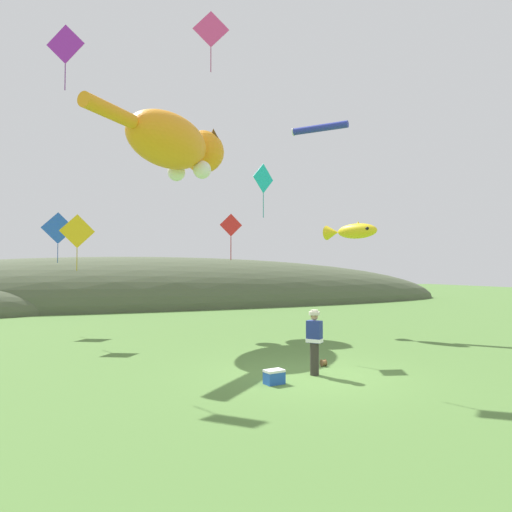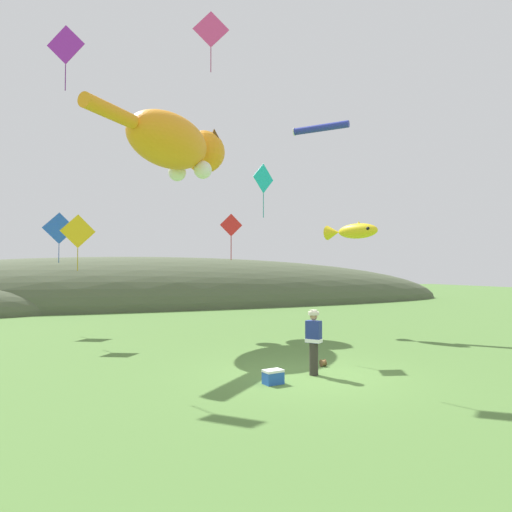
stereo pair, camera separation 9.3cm
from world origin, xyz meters
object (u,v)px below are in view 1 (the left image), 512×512
Objects in this scene: kite_diamond_violet at (65,45)px; kite_diamond_gold at (77,232)px; kite_tube_streamer at (319,128)px; kite_diamond_pink at (211,30)px; picnic_cooler at (274,377)px; kite_diamond_red at (231,226)px; kite_giant_cat at (177,145)px; kite_diamond_blue at (58,228)px; kite_diamond_teal at (263,179)px; kite_spool at (323,363)px; kite_fish_windsock at (351,231)px; festival_attendant at (314,340)px.

kite_diamond_violet reaches higher than kite_diamond_gold.
kite_tube_streamer is 1.12× the size of kite_diamond_pink.
picnic_cooler is 0.30× the size of kite_diamond_red.
kite_giant_cat is 3.23× the size of kite_diamond_pink.
kite_diamond_pink is (0.07, -5.29, 2.81)m from kite_giant_cat.
kite_diamond_blue reaches higher than kite_diamond_gold.
kite_diamond_teal is at bearing -136.62° from kite_tube_streamer.
kite_diamond_blue reaches higher than kite_spool.
kite_diamond_teal reaches higher than kite_fish_windsock.
kite_giant_cat is 2.88× the size of kite_tube_streamer.
kite_diamond_teal is at bearing -49.23° from kite_diamond_blue.
kite_giant_cat is 8.97m from kite_fish_windsock.
kite_diamond_violet is 9.02m from kite_diamond_blue.
kite_diamond_pink reaches higher than kite_fish_windsock.
festival_attendant is at bearing -61.57° from kite_diamond_blue.
kite_giant_cat is at bearing 110.46° from kite_diamond_teal.
picnic_cooler is at bearing -49.77° from kite_diamond_violet.
festival_attendant is at bearing -40.33° from kite_diamond_violet.
kite_diamond_blue is (-7.57, 11.64, 4.73)m from kite_spool.
kite_giant_cat is 2.97× the size of kite_diamond_blue.
kite_giant_cat is at bearing 105.83° from kite_spool.
kite_spool is 0.09× the size of kite_diamond_violet.
festival_attendant is 0.72× the size of kite_tube_streamer.
kite_diamond_red is (-1.35, 4.53, 4.44)m from kite_spool.
picnic_cooler is 15.55m from kite_tube_streamer.
kite_diamond_gold is at bearing 137.28° from kite_diamond_pink.
festival_attendant is 0.68× the size of kite_fish_windsock.
kite_tube_streamer reaches higher than kite_diamond_teal.
kite_diamond_red reaches higher than kite_spool.
kite_diamond_violet reaches higher than kite_fish_windsock.
festival_attendant is 10.90m from kite_diamond_gold.
picnic_cooler reaches higher than kite_spool.
kite_giant_cat is 6.62m from kite_diamond_violet.
kite_diamond_violet is at bearing 167.99° from kite_diamond_pink.
kite_giant_cat is at bearing 90.74° from kite_diamond_pink.
kite_spool is 11.02m from kite_diamond_gold.
kite_fish_windsock is (7.04, 6.98, 4.44)m from picnic_cooler.
picnic_cooler is at bearing -110.04° from kite_diamond_teal.
kite_diamond_teal reaches higher than kite_diamond_blue.
kite_diamond_blue is at bearing 151.27° from kite_giant_cat.
kite_diamond_gold is at bearing 170.56° from kite_fish_windsock.
kite_spool is at bearing -56.97° from kite_diamond_blue.
festival_attendant is 0.80× the size of kite_diamond_pink.
kite_diamond_pink is (4.79, -1.02, 0.98)m from kite_diamond_violet.
picnic_cooler is 7.36m from kite_diamond_red.
kite_fish_windsock is at bearing -9.44° from kite_diamond_gold.
kite_diamond_gold is (-4.25, -1.30, -4.25)m from kite_giant_cat.
kite_giant_cat is (-0.30, 10.20, 8.46)m from picnic_cooler.
kite_diamond_teal reaches higher than kite_diamond_red.
kite_diamond_gold is at bearing -78.87° from kite_diamond_blue.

